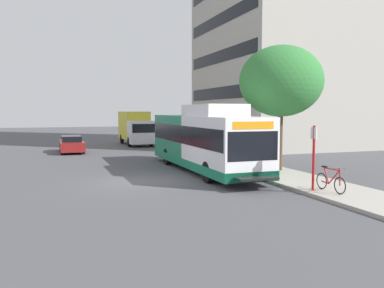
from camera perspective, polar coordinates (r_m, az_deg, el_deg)
The scene contains 8 objects.
ground_plane at distance 26.97m, azimuth -10.85°, elevation -2.46°, with size 120.00×120.00×0.00m, color #4C4C51.
sidewalk_curb at distance 27.01m, azimuth 4.66°, elevation -2.23°, with size 3.00×56.00×0.14m, color #A8A399.
transit_bus at distance 22.23m, azimuth 1.67°, elevation 0.52°, with size 2.58×12.25×3.65m.
bus_stop_sign_pole at distance 16.83m, azimuth 16.76°, elevation -1.20°, with size 0.10×0.36×2.60m.
bicycle_parked at distance 16.92m, azimuth 18.94°, elevation -4.95°, with size 0.52×1.76×1.02m.
street_tree_near_stop at distance 22.12m, azimuth 12.42°, elevation 8.63°, with size 4.41×4.41×6.63m.
parked_car_far_lane at distance 33.70m, azimuth -16.61°, elevation -0.03°, with size 1.80×4.50×1.33m.
box_truck_background at distance 40.14m, azimuth -7.97°, elevation 2.39°, with size 2.32×7.01×3.25m.
Camera 1 is at (-3.97, -18.47, 3.32)m, focal length 37.85 mm.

